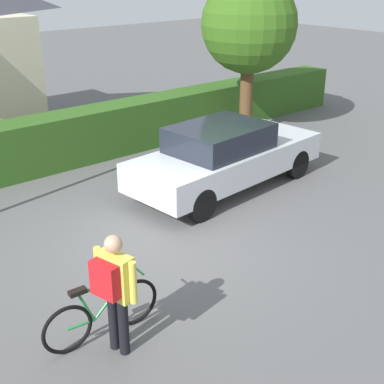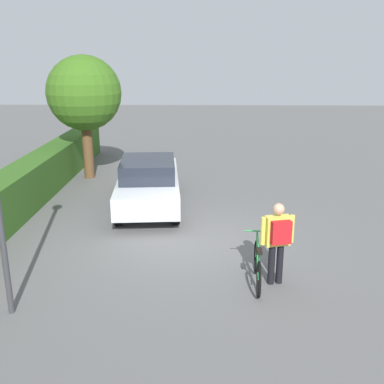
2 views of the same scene
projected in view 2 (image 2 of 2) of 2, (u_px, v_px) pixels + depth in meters
ground_plane at (189, 240)px, 10.72m from camera, size 60.00×60.00×0.00m
parked_car_near at (148, 182)px, 12.93m from camera, size 4.64×2.04×1.42m
bicycle at (257, 266)px, 8.59m from camera, size 1.63×0.50×0.90m
person_rider at (278, 237)px, 8.40m from camera, size 0.43×0.64×1.61m
tree_kerbside at (84, 94)px, 15.36m from camera, size 2.53×2.53×4.24m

